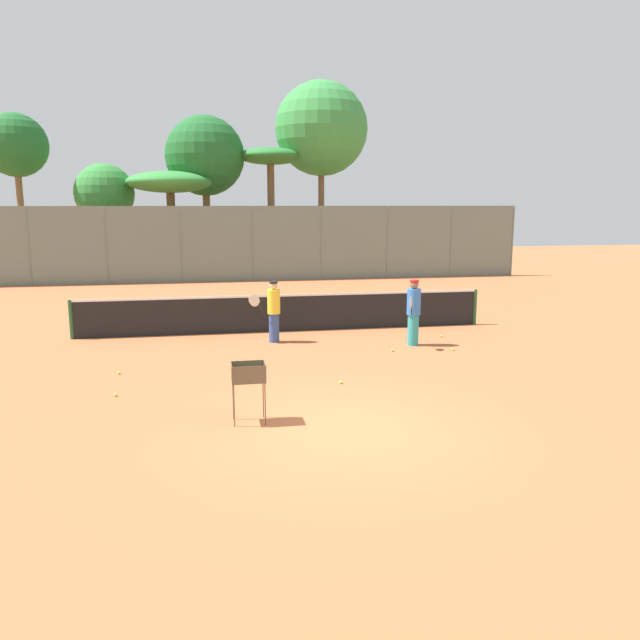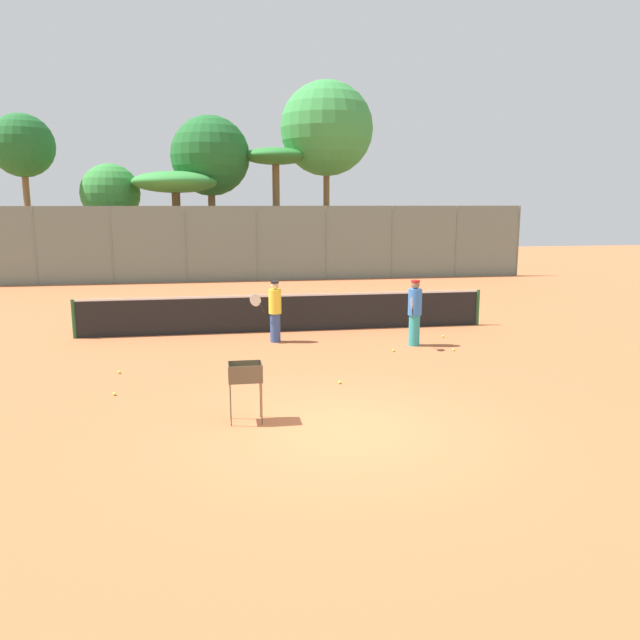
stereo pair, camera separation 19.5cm
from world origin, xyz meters
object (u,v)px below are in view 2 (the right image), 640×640
(player_red_cap, at_px, (415,312))
(parked_car, at_px, (273,262))
(ball_cart, at_px, (245,377))
(player_white_outfit, at_px, (275,311))
(tennis_net, at_px, (286,312))

(player_red_cap, bearing_deg, parked_car, -145.84)
(parked_car, bearing_deg, ball_cart, -96.56)
(ball_cart, bearing_deg, player_white_outfit, 79.87)
(tennis_net, height_order, ball_cart, tennis_net)
(tennis_net, relative_size, player_red_cap, 6.88)
(tennis_net, xyz_separation_m, player_white_outfit, (-0.46, -1.34, 0.28))
(tennis_net, bearing_deg, parked_car, 86.21)
(player_white_outfit, xyz_separation_m, ball_cart, (-1.08, -6.03, -0.07))
(player_red_cap, relative_size, ball_cart, 1.68)
(tennis_net, bearing_deg, ball_cart, -101.77)
(tennis_net, relative_size, player_white_outfit, 7.22)
(player_red_cap, distance_m, ball_cart, 6.78)
(player_red_cap, height_order, parked_car, player_red_cap)
(player_red_cap, bearing_deg, tennis_net, -100.99)
(player_red_cap, bearing_deg, player_white_outfit, -79.49)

